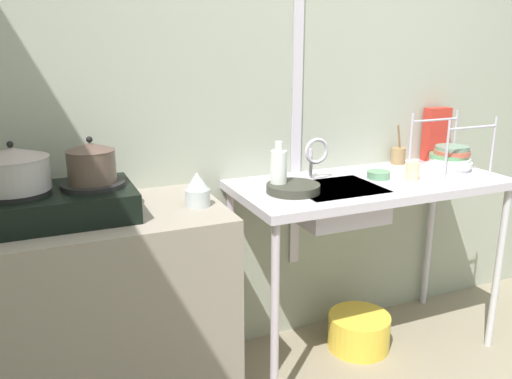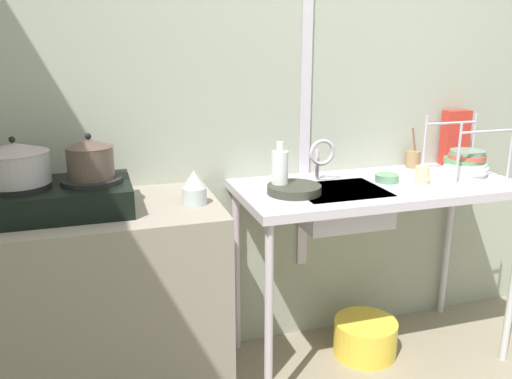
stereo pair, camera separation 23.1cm
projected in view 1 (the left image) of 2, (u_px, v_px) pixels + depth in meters
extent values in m
cube|color=#A2A895|center=(317.00, 76.00, 2.68)|extent=(4.66, 0.10, 2.76)
cube|color=silver|center=(298.00, 48.00, 2.53)|extent=(0.05, 0.01, 2.21)
cube|color=gray|center=(75.00, 324.00, 2.14)|extent=(1.24, 0.59, 0.91)
cube|color=silver|center=(371.00, 184.00, 2.56)|extent=(1.34, 0.59, 0.04)
cylinder|color=silver|center=(275.00, 320.00, 2.22)|extent=(0.04, 0.04, 0.87)
cylinder|color=silver|center=(498.00, 270.00, 2.69)|extent=(0.04, 0.04, 0.87)
cylinder|color=silver|center=(232.00, 272.00, 2.67)|extent=(0.04, 0.04, 0.87)
cylinder|color=silver|center=(429.00, 236.00, 3.14)|extent=(0.04, 0.04, 0.87)
cube|color=black|center=(58.00, 205.00, 1.99)|extent=(0.56, 0.37, 0.11)
cylinder|color=black|center=(16.00, 192.00, 1.92)|extent=(0.24, 0.24, 0.02)
cylinder|color=black|center=(93.00, 184.00, 2.03)|extent=(0.24, 0.24, 0.02)
cylinder|color=#A29C9D|center=(14.00, 174.00, 1.91)|extent=(0.25, 0.25, 0.12)
cone|color=#A69494|center=(11.00, 153.00, 1.88)|extent=(0.25, 0.25, 0.04)
sphere|color=black|center=(10.00, 144.00, 1.88)|extent=(0.02, 0.02, 0.02)
cylinder|color=brown|center=(92.00, 166.00, 2.01)|extent=(0.18, 0.18, 0.12)
cone|color=brown|center=(90.00, 146.00, 1.99)|extent=(0.18, 0.18, 0.03)
sphere|color=black|center=(89.00, 139.00, 1.98)|extent=(0.02, 0.02, 0.02)
cylinder|color=silver|center=(198.00, 198.00, 2.16)|extent=(0.10, 0.10, 0.07)
cone|color=silver|center=(197.00, 181.00, 2.14)|extent=(0.10, 0.10, 0.07)
cube|color=silver|center=(336.00, 203.00, 2.45)|extent=(0.40, 0.33, 0.15)
cylinder|color=silver|center=(311.00, 164.00, 2.57)|extent=(0.02, 0.02, 0.15)
torus|color=silver|center=(317.00, 151.00, 2.50)|extent=(0.13, 0.02, 0.13)
cylinder|color=#35362C|center=(293.00, 188.00, 2.35)|extent=(0.24, 0.24, 0.04)
cylinder|color=#B8B2C4|center=(447.00, 151.00, 2.50)|extent=(0.01, 0.01, 0.29)
cylinder|color=#B8B2C4|center=(493.00, 146.00, 2.62)|extent=(0.01, 0.01, 0.29)
cylinder|color=#B8B2C4|center=(411.00, 141.00, 2.73)|extent=(0.01, 0.01, 0.29)
cylinder|color=#B8B2C4|center=(455.00, 137.00, 2.85)|extent=(0.01, 0.01, 0.29)
cylinder|color=#B8B2C4|center=(473.00, 128.00, 2.53)|extent=(0.29, 0.01, 0.01)
cylinder|color=#B8B2C4|center=(435.00, 120.00, 2.76)|extent=(0.29, 0.01, 0.01)
cube|color=silver|center=(448.00, 171.00, 2.71)|extent=(0.31, 0.28, 0.01)
cylinder|color=white|center=(447.00, 167.00, 2.71)|extent=(0.22, 0.22, 0.02)
cylinder|color=white|center=(450.00, 164.00, 2.70)|extent=(0.21, 0.21, 0.02)
cylinder|color=white|center=(450.00, 160.00, 2.69)|extent=(0.20, 0.20, 0.02)
cylinder|color=#609A67|center=(449.00, 156.00, 2.69)|extent=(0.19, 0.19, 0.02)
cylinder|color=#BB5640|center=(452.00, 152.00, 2.68)|extent=(0.18, 0.18, 0.02)
cylinder|color=gray|center=(452.00, 149.00, 2.68)|extent=(0.17, 0.17, 0.02)
cylinder|color=beige|center=(412.00, 171.00, 2.55)|extent=(0.06, 0.06, 0.09)
cylinder|color=#649870|center=(378.00, 175.00, 2.58)|extent=(0.11, 0.11, 0.04)
cylinder|color=silver|center=(279.00, 171.00, 2.35)|extent=(0.07, 0.07, 0.18)
cylinder|color=silver|center=(279.00, 146.00, 2.32)|extent=(0.03, 0.03, 0.04)
cube|color=red|center=(436.00, 134.00, 2.95)|extent=(0.14, 0.07, 0.29)
cylinder|color=#98794C|center=(398.00, 156.00, 2.88)|extent=(0.08, 0.08, 0.09)
cylinder|color=olive|center=(399.00, 141.00, 2.85)|extent=(0.08, 0.06, 0.19)
cylinder|color=yellow|center=(359.00, 331.00, 2.77)|extent=(0.32, 0.32, 0.18)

